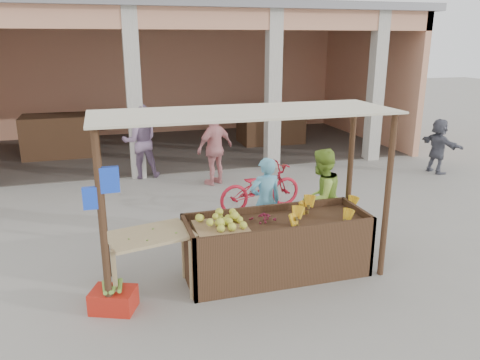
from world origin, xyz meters
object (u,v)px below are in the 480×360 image
object	(u,v)px
red_crate	(114,300)
vendor_blue	(265,199)
side_table	(150,244)
motorcycle	(260,186)
vendor_green	(321,196)
fruit_stall	(276,248)

from	to	relation	value
red_crate	vendor_blue	xyz separation A→B (m)	(2.48, 1.34, 0.65)
side_table	vendor_blue	world-z (taller)	vendor_blue
motorcycle	vendor_blue	bearing A→B (deg)	153.94
side_table	vendor_green	world-z (taller)	vendor_green
vendor_blue	motorcycle	xyz separation A→B (m)	(0.46, 1.60, -0.31)
red_crate	vendor_green	xyz separation A→B (m)	(3.33, 1.07, 0.72)
fruit_stall	vendor_blue	size ratio (longest dim) A/B	1.64
fruit_stall	motorcycle	xyz separation A→B (m)	(0.64, 2.62, 0.08)
vendor_blue	vendor_green	bearing A→B (deg)	159.02
fruit_stall	red_crate	bearing A→B (deg)	-172.03
side_table	motorcycle	bearing A→B (deg)	34.91
side_table	red_crate	world-z (taller)	side_table
side_table	vendor_blue	bearing A→B (deg)	15.52
fruit_stall	vendor_blue	bearing A→B (deg)	79.86
red_crate	motorcycle	bearing A→B (deg)	67.35
fruit_stall	side_table	bearing A→B (deg)	-178.71
side_table	vendor_blue	size ratio (longest dim) A/B	0.75
fruit_stall	red_crate	distance (m)	2.34
side_table	motorcycle	xyz separation A→B (m)	(2.42, 2.66, -0.24)
side_table	vendor_green	bearing A→B (deg)	2.88
vendor_green	motorcycle	world-z (taller)	vendor_green
vendor_green	fruit_stall	bearing A→B (deg)	8.70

